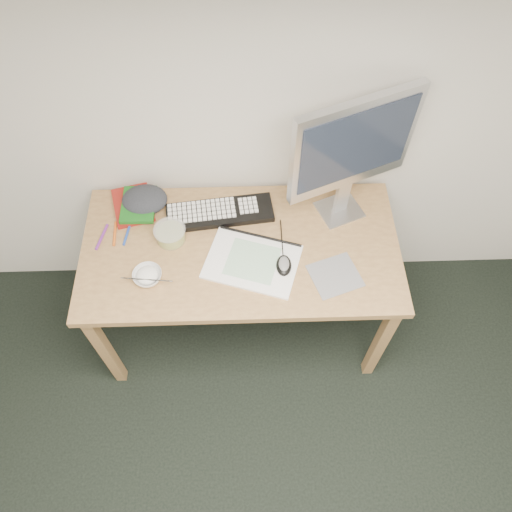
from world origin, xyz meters
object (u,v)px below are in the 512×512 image
(sketchpad, at_px, (252,262))
(keyboard, at_px, (220,213))
(desk, at_px, (241,257))
(monitor, at_px, (353,148))
(rice_bowl, at_px, (148,276))

(sketchpad, distance_m, keyboard, 0.30)
(desk, height_order, monitor, monitor)
(keyboard, xyz_separation_m, rice_bowl, (-0.30, -0.33, 0.00))
(desk, relative_size, rice_bowl, 11.35)
(rice_bowl, bearing_deg, desk, 20.57)
(keyboard, bearing_deg, rice_bowl, -138.84)
(sketchpad, distance_m, monitor, 0.63)
(keyboard, relative_size, monitor, 0.76)
(rice_bowl, bearing_deg, sketchpad, 8.63)
(monitor, relative_size, rice_bowl, 5.14)
(monitor, bearing_deg, rice_bowl, 179.63)
(desk, xyz_separation_m, monitor, (0.46, 0.19, 0.48))
(sketchpad, xyz_separation_m, rice_bowl, (-0.44, -0.07, 0.01))
(keyboard, xyz_separation_m, monitor, (0.55, 0.01, 0.38))
(sketchpad, bearing_deg, rice_bowl, -153.59)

